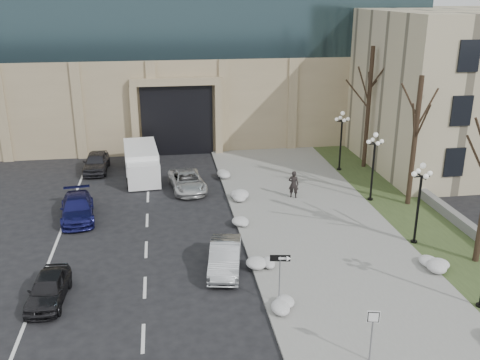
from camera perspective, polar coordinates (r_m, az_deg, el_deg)
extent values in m
cube|color=gray|center=(31.11, 8.84, -6.01)|extent=(9.00, 40.00, 0.12)
cube|color=gray|center=(30.14, 0.58, -6.61)|extent=(0.30, 40.00, 0.14)
cube|color=#354623|center=(33.54, 19.55, -5.03)|extent=(4.00, 40.00, 0.10)
cube|color=slate|center=(35.96, 20.98, -3.03)|extent=(0.50, 30.00, 0.70)
cube|color=tan|center=(55.60, -5.08, 9.77)|extent=(40.00, 20.00, 8.00)
cube|color=black|center=(46.88, -6.77, 6.64)|extent=(6.00, 2.50, 6.00)
cube|color=tan|center=(44.89, -6.87, 10.36)|extent=(7.50, 0.60, 0.60)
cube|color=tan|center=(45.55, -11.13, 6.03)|extent=(0.60, 0.60, 6.00)
cube|color=tan|center=(45.76, -2.30, 6.44)|extent=(0.60, 0.60, 6.00)
cube|color=black|center=(38.69, 21.85, 1.80)|extent=(1.40, 0.25, 2.00)
cube|color=black|center=(37.85, 22.51, 6.85)|extent=(1.40, 0.25, 2.00)
cube|color=black|center=(37.33, 23.22, 12.08)|extent=(1.40, 0.25, 2.00)
imported|color=black|center=(26.10, -19.77, -10.85)|extent=(1.74, 3.92, 1.31)
imported|color=#9FA3A6|center=(27.14, -1.61, -8.23)|extent=(2.23, 4.51, 1.42)
imported|color=navy|center=(34.49, -16.96, -2.89)|extent=(2.55, 5.01, 1.39)
imported|color=silver|center=(37.92, -5.66, -0.11)|extent=(2.79, 5.03, 1.33)
imported|color=#2F2E33|center=(43.13, -15.09, 1.85)|extent=(1.89, 4.46, 1.50)
imported|color=black|center=(36.12, 5.74, -0.46)|extent=(0.81, 0.68, 1.89)
cube|color=white|center=(41.73, -10.50, 2.11)|extent=(2.81, 5.61, 2.18)
cube|color=white|center=(38.65, -10.24, 0.54)|extent=(2.41, 1.91, 1.74)
cylinder|color=black|center=(39.03, -11.80, -0.31)|extent=(0.33, 0.78, 0.76)
cylinder|color=black|center=(39.11, -8.61, -0.07)|extent=(0.33, 0.78, 0.76)
cylinder|color=black|center=(43.47, -11.99, 1.74)|extent=(0.33, 0.78, 0.76)
cylinder|color=black|center=(43.54, -9.13, 1.95)|extent=(0.33, 0.78, 0.76)
cylinder|color=slate|center=(24.11, 4.24, -10.71)|extent=(0.06, 0.06, 2.47)
cube|color=black|center=(23.56, 4.30, -8.31)|extent=(0.89, 0.18, 0.30)
cube|color=white|center=(23.54, 4.66, -8.34)|extent=(0.42, 0.08, 0.11)
cone|color=white|center=(23.56, 5.24, -8.34)|extent=(0.25, 0.28, 0.25)
cylinder|color=slate|center=(21.36, 13.83, -16.04)|extent=(0.06, 0.06, 2.25)
cube|color=white|center=(20.85, 14.04, -13.98)|extent=(0.49, 0.14, 0.49)
cube|color=black|center=(20.83, 14.05, -14.01)|extent=(0.42, 0.10, 0.43)
cube|color=white|center=(20.83, 14.06, -14.02)|extent=(0.36, 0.09, 0.37)
ellipsoid|color=silver|center=(24.22, 4.72, -13.15)|extent=(1.10, 1.60, 0.36)
ellipsoid|color=silver|center=(27.42, 2.58, -8.92)|extent=(1.10, 1.60, 0.36)
ellipsoid|color=silver|center=(32.19, 0.69, -4.39)|extent=(1.10, 1.60, 0.36)
ellipsoid|color=silver|center=(35.72, -0.35, -1.90)|extent=(1.10, 1.60, 0.36)
ellipsoid|color=silver|center=(40.19, -1.70, 0.57)|extent=(1.10, 1.60, 0.36)
ellipsoid|color=silver|center=(28.89, 19.88, -8.60)|extent=(1.10, 1.60, 0.36)
cylinder|color=black|center=(26.67, 24.21, -12.18)|extent=(0.36, 0.36, 0.20)
cylinder|color=black|center=(31.57, 18.05, -6.32)|extent=(0.36, 0.36, 0.20)
cylinder|color=black|center=(30.82, 18.42, -3.14)|extent=(0.14, 0.14, 4.00)
cylinder|color=black|center=(30.14, 18.82, 0.38)|extent=(0.10, 0.90, 0.10)
cylinder|color=black|center=(30.14, 18.82, 0.38)|extent=(0.90, 0.10, 0.10)
sphere|color=white|center=(29.96, 18.94, 1.46)|extent=(0.32, 0.32, 0.32)
sphere|color=white|center=(30.30, 19.61, 0.69)|extent=(0.28, 0.28, 0.28)
sphere|color=white|center=(29.89, 18.08, 0.61)|extent=(0.28, 0.28, 0.28)
sphere|color=white|center=(30.47, 18.47, 0.92)|extent=(0.28, 0.28, 0.28)
sphere|color=white|center=(29.72, 19.23, 0.37)|extent=(0.28, 0.28, 0.28)
cylinder|color=black|center=(36.97, 13.71, -2.06)|extent=(0.36, 0.36, 0.20)
cylinder|color=black|center=(36.33, 13.95, 0.73)|extent=(0.14, 0.14, 4.00)
cylinder|color=black|center=(35.76, 14.20, 3.76)|extent=(0.10, 0.90, 0.10)
cylinder|color=black|center=(35.76, 14.20, 3.76)|extent=(0.90, 0.10, 0.10)
sphere|color=white|center=(35.60, 14.28, 4.69)|extent=(0.32, 0.32, 0.32)
sphere|color=white|center=(35.89, 14.89, 4.01)|extent=(0.28, 0.28, 0.28)
sphere|color=white|center=(35.55, 13.55, 3.98)|extent=(0.28, 0.28, 0.28)
sphere|color=white|center=(36.12, 13.96, 4.19)|extent=(0.28, 0.28, 0.28)
sphere|color=white|center=(35.32, 14.50, 3.80)|extent=(0.28, 0.28, 0.28)
cylinder|color=black|center=(42.67, 10.52, 1.10)|extent=(0.36, 0.36, 0.20)
cylinder|color=black|center=(42.12, 10.67, 3.55)|extent=(0.14, 0.14, 4.00)
cylinder|color=black|center=(41.63, 10.85, 6.20)|extent=(0.10, 0.90, 0.10)
cylinder|color=black|center=(41.63, 10.85, 6.20)|extent=(0.90, 0.10, 0.10)
sphere|color=white|center=(41.50, 10.90, 7.01)|extent=(0.32, 0.32, 0.32)
sphere|color=white|center=(41.74, 11.45, 6.41)|extent=(0.28, 0.28, 0.28)
sphere|color=white|center=(41.45, 10.27, 6.39)|extent=(0.28, 0.28, 0.28)
sphere|color=white|center=(42.01, 10.66, 6.54)|extent=(0.28, 0.28, 0.28)
sphere|color=white|center=(41.18, 11.06, 6.26)|extent=(0.28, 0.28, 0.28)
cylinder|color=black|center=(35.72, 18.11, 3.79)|extent=(0.32, 0.32, 8.50)
cylinder|color=black|center=(42.69, 13.51, 7.37)|extent=(0.32, 0.32, 9.50)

